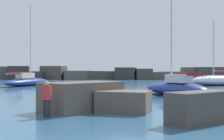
{
  "coord_description": "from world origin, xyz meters",
  "views": [
    {
      "loc": [
        -3.22,
        -13.69,
        2.08
      ],
      "look_at": [
        -2.68,
        28.32,
        1.9
      ],
      "focal_mm": 50.0,
      "sensor_mm": 36.0,
      "label": 1
    }
  ],
  "objects_px": {
    "sailboat_moored_1": "(27,81)",
    "sailboat_moored_2": "(217,80)",
    "sailboat_moored_3": "(176,88)",
    "person_on_rocks": "(47,97)"
  },
  "relations": [
    {
      "from": "person_on_rocks",
      "to": "sailboat_moored_3",
      "type": "bearing_deg",
      "value": 53.38
    },
    {
      "from": "sailboat_moored_1",
      "to": "sailboat_moored_2",
      "type": "distance_m",
      "value": 23.07
    },
    {
      "from": "sailboat_moored_1",
      "to": "sailboat_moored_3",
      "type": "bearing_deg",
      "value": -42.3
    },
    {
      "from": "sailboat_moored_2",
      "to": "person_on_rocks",
      "type": "bearing_deg",
      "value": -123.01
    },
    {
      "from": "sailboat_moored_1",
      "to": "person_on_rocks",
      "type": "bearing_deg",
      "value": -73.64
    },
    {
      "from": "sailboat_moored_1",
      "to": "sailboat_moored_3",
      "type": "distance_m",
      "value": 20.19
    },
    {
      "from": "sailboat_moored_2",
      "to": "sailboat_moored_3",
      "type": "height_order",
      "value": "sailboat_moored_3"
    },
    {
      "from": "sailboat_moored_1",
      "to": "person_on_rocks",
      "type": "distance_m",
      "value": 25.16
    },
    {
      "from": "sailboat_moored_1",
      "to": "sailboat_moored_2",
      "type": "height_order",
      "value": "sailboat_moored_1"
    },
    {
      "from": "sailboat_moored_2",
      "to": "person_on_rocks",
      "type": "distance_m",
      "value": 29.33
    }
  ]
}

